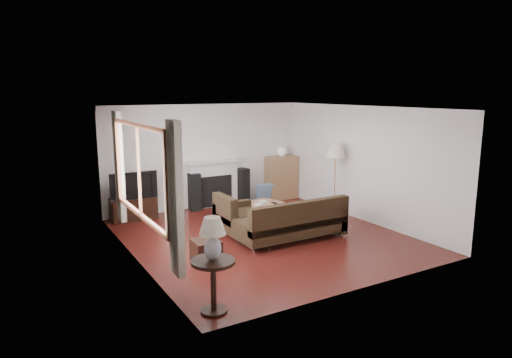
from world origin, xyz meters
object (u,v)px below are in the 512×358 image
bookshelf (281,177)px  floor_lamp (335,180)px  tv_stand (134,208)px  coffee_table (256,214)px  sectional_sofa (291,220)px  side_table (213,286)px

bookshelf → floor_lamp: floor_lamp is taller
tv_stand → floor_lamp: bearing=-25.6°
bookshelf → coffee_table: bearing=-135.7°
tv_stand → sectional_sofa: bearing=-52.5°
coffee_table → side_table: size_ratio=1.62×
sectional_sofa → side_table: size_ratio=3.31×
sectional_sofa → side_table: 3.17m
tv_stand → sectional_sofa: 3.66m
sectional_sofa → floor_lamp: (1.85, 0.95, 0.45)m
tv_stand → bookshelf: size_ratio=0.87×
coffee_table → sectional_sofa: bearing=-101.0°
tv_stand → floor_lamp: size_ratio=0.59×
tv_stand → floor_lamp: 4.55m
tv_stand → side_table: side_table is taller
tv_stand → coffee_table: 2.74m
floor_lamp → side_table: (-4.36, -2.87, -0.47)m
bookshelf → sectional_sofa: (-1.70, -2.92, -0.19)m
side_table → sectional_sofa: bearing=37.5°
bookshelf → floor_lamp: (0.15, -1.98, 0.26)m
tv_stand → side_table: (-0.29, -4.83, 0.11)m
coffee_table → bookshelf: bearing=29.5°
sectional_sofa → coffee_table: (-0.08, 1.20, -0.15)m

